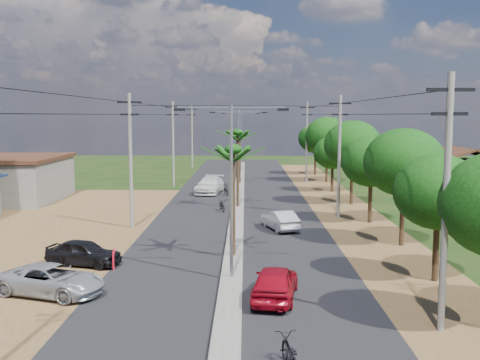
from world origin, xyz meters
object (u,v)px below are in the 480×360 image
at_px(car_red_near, 275,283).
at_px(moto_rider_east, 289,355).
at_px(car_white_far, 210,186).
at_px(car_parked_dark, 84,253).
at_px(car_silver_mid, 280,220).
at_px(car_parked_silver, 52,281).
at_px(roadside_sign, 114,260).

xyz_separation_m(car_red_near, moto_rider_east, (0.09, -6.41, -0.21)).
height_order(car_red_near, car_white_far, car_white_far).
height_order(car_red_near, car_parked_dark, car_red_near).
bearing_deg(car_white_far, car_silver_mid, -64.12).
distance_m(car_parked_silver, car_parked_dark, 4.69).
height_order(moto_rider_east, roadside_sign, moto_rider_east).
height_order(car_silver_mid, moto_rider_east, car_silver_mid).
bearing_deg(moto_rider_east, car_parked_dark, -60.19).
bearing_deg(roadside_sign, car_parked_silver, -119.93).
xyz_separation_m(car_white_far, moto_rider_east, (4.75, -37.83, -0.28)).
distance_m(car_silver_mid, car_parked_dark, 13.75).
xyz_separation_m(car_red_near, car_silver_mid, (1.06, 14.16, -0.06)).
relative_size(car_red_near, moto_rider_east, 2.17).
xyz_separation_m(car_silver_mid, car_white_far, (-5.72, 17.26, 0.14)).
distance_m(car_white_far, moto_rider_east, 38.13).
bearing_deg(car_silver_mid, roadside_sign, 29.52).
relative_size(car_parked_silver, moto_rider_east, 2.38).
bearing_deg(moto_rider_east, roadside_sign, -64.30).
height_order(car_parked_silver, car_parked_dark, car_parked_dark).
bearing_deg(roadside_sign, car_white_far, 74.63).
xyz_separation_m(car_parked_silver, roadside_sign, (1.63, 4.23, -0.19)).
xyz_separation_m(car_silver_mid, car_parked_dark, (-10.41, -8.97, 0.00)).
xyz_separation_m(car_white_far, roadside_sign, (-3.06, -26.70, -0.34)).
relative_size(car_silver_mid, car_white_far, 0.72).
distance_m(car_silver_mid, moto_rider_east, 20.59).
relative_size(car_parked_dark, moto_rider_east, 1.99).
distance_m(car_parked_silver, roadside_sign, 4.54).
bearing_deg(car_parked_silver, car_white_far, 9.77).
height_order(car_red_near, roadside_sign, car_red_near).
distance_m(car_silver_mid, roadside_sign, 12.89).
relative_size(car_silver_mid, car_parked_dark, 1.03).
bearing_deg(car_parked_silver, car_parked_dark, 18.39).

